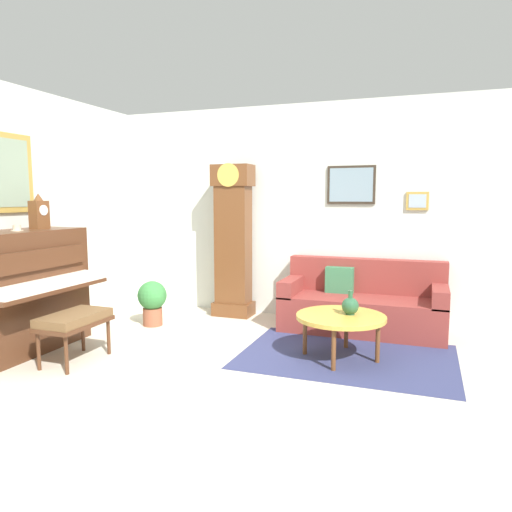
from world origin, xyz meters
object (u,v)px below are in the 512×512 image
Objects in this scene: piano at (19,292)px; green_jug at (350,306)px; coffee_table at (341,318)px; couch at (362,304)px; piano_bench at (74,321)px; grandfather_clock at (233,245)px; mantel_clock at (39,213)px; teacup at (17,229)px; potted_plant at (152,300)px.

piano is 6.00× the size of green_jug.
couch is at bearing 86.53° from coffee_table.
piano_bench is 0.34× the size of grandfather_clock.
grandfather_clock is at bearing 145.55° from green_jug.
coffee_table is at bearing 10.64° from mantel_clock.
teacup is (-3.18, -2.04, 0.97)m from couch.
potted_plant is at bearing 61.98° from piano.
teacup is (-3.11, -0.92, 0.87)m from coffee_table.
mantel_clock reaches higher than green_jug.
piano_bench is 1.25× the size of potted_plant.
potted_plant is (0.72, 1.35, -0.31)m from piano.
coffee_table is at bearing 16.51° from teacup.
piano is 0.76× the size of couch.
piano is at bearing -118.02° from potted_plant.
teacup is at bearing -163.49° from coffee_table.
potted_plant is (0.71, 1.03, -1.11)m from mantel_clock.
mantel_clock is at bearing -168.63° from green_jug.
grandfather_clock reaches higher than potted_plant.
mantel_clock is (0.00, 0.32, 0.79)m from piano.
teacup is (0.03, -0.01, 0.65)m from piano.
coffee_table is 0.15m from green_jug.
piano_bench is 6.03× the size of teacup.
teacup is 3.42m from green_jug.
green_jug is (1.75, -1.20, -0.44)m from grandfather_clock.
potted_plant reaches higher than piano_bench.
piano reaches higher than piano_bench.
potted_plant is at bearing 171.42° from green_jug.
green_jug is at bearing 16.72° from piano.
potted_plant is (-2.50, 0.38, -0.21)m from green_jug.
mantel_clock is at bearing 89.48° from piano.
piano is 3.81m from couch.
grandfather_clock is at bearing 143.02° from coffee_table.
green_jug is at bearing -89.36° from couch.
piano is 2.57× the size of potted_plant.
coffee_table is at bearing -93.47° from couch.
teacup is at bearing -147.29° from couch.
grandfather_clock is 2.17m from green_jug.
piano_bench is at bearing -157.54° from green_jug.
couch is 3.90m from teacup.
mantel_clock is at bearing -151.95° from couch.
mantel_clock reaches higher than potted_plant.
teacup is 0.21× the size of potted_plant.
coffee_table is (1.67, -1.26, -0.55)m from grandfather_clock.
grandfather_clock is at bearing 175.42° from couch.
coffee_table is 2.32× the size of mantel_clock.
grandfather_clock is 5.34× the size of mantel_clock.
piano is 2.06× the size of piano_bench.
piano_bench reaches higher than coffee_table.
mantel_clock is (-1.47, -1.85, 0.46)m from grandfather_clock.
mantel_clock is 1.67m from potted_plant.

